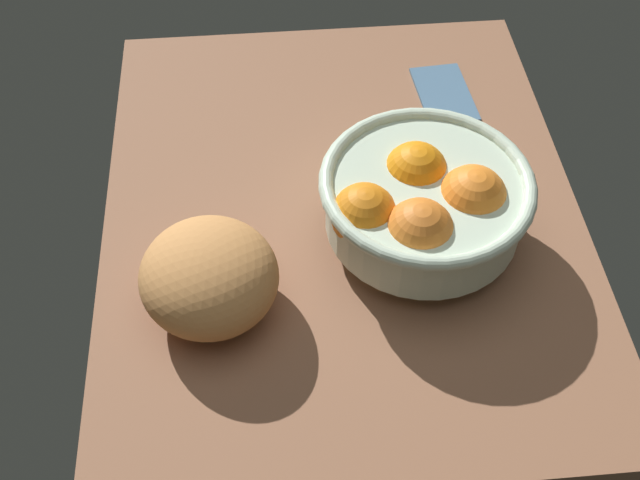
# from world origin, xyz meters

# --- Properties ---
(ground_plane) EXTENTS (0.71, 0.57, 0.03)m
(ground_plane) POSITION_xyz_m (0.00, 0.00, -0.01)
(ground_plane) COLOR #906044
(fruit_bowl) EXTENTS (0.24, 0.24, 0.11)m
(fruit_bowl) POSITION_xyz_m (0.06, 0.08, 0.06)
(fruit_bowl) COLOR silver
(fruit_bowl) RESTS_ON ground
(bread_loaf) EXTENTS (0.19, 0.19, 0.10)m
(bread_loaf) POSITION_xyz_m (0.13, -0.15, 0.05)
(bread_loaf) COLOR #CB884B
(bread_loaf) RESTS_ON ground
(napkin_folded) EXTENTS (0.12, 0.08, 0.01)m
(napkin_folded) POSITION_xyz_m (-0.19, 0.16, 0.00)
(napkin_folded) COLOR slate
(napkin_folded) RESTS_ON ground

